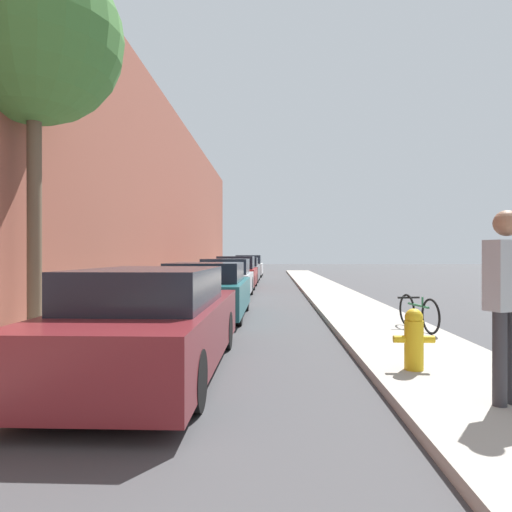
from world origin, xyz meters
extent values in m
plane|color=#3D3D3F|center=(0.00, 16.00, 0.00)|extent=(120.00, 120.00, 0.00)
cube|color=#9E998E|center=(-2.90, 16.00, 0.06)|extent=(2.00, 52.00, 0.12)
cube|color=#9E998E|center=(2.90, 16.00, 0.06)|extent=(2.00, 52.00, 0.12)
cube|color=brown|center=(-4.25, 16.00, 4.15)|extent=(0.70, 52.00, 8.31)
cylinder|color=black|center=(-1.58, 8.20, 0.30)|extent=(0.22, 0.61, 0.61)
cylinder|color=black|center=(-0.08, 8.20, 0.30)|extent=(0.22, 0.61, 0.61)
cylinder|color=black|center=(-1.58, 5.29, 0.30)|extent=(0.22, 0.61, 0.61)
cylinder|color=black|center=(-0.08, 5.29, 0.30)|extent=(0.22, 0.61, 0.61)
cube|color=maroon|center=(-0.83, 6.75, 0.53)|extent=(1.71, 4.68, 0.72)
cube|color=black|center=(-0.83, 6.56, 1.12)|extent=(1.51, 2.44, 0.46)
cylinder|color=black|center=(-1.73, 13.22, 0.32)|extent=(0.22, 0.65, 0.65)
cylinder|color=black|center=(-0.07, 13.22, 0.32)|extent=(0.22, 0.65, 0.65)
cylinder|color=black|center=(-1.73, 10.62, 0.32)|extent=(0.22, 0.65, 0.65)
cylinder|color=black|center=(-0.07, 10.62, 0.32)|extent=(0.22, 0.65, 0.65)
cube|color=#1E6066|center=(-0.90, 11.92, 0.53)|extent=(1.89, 4.19, 0.71)
cube|color=black|center=(-0.90, 11.75, 1.11)|extent=(1.66, 2.18, 0.45)
cylinder|color=black|center=(-1.72, 18.19, 0.34)|extent=(0.22, 0.69, 0.69)
cylinder|color=black|center=(-0.17, 18.19, 0.34)|extent=(0.22, 0.69, 0.69)
cylinder|color=black|center=(-1.72, 15.72, 0.34)|extent=(0.22, 0.69, 0.69)
cylinder|color=black|center=(-0.17, 15.72, 0.34)|extent=(0.22, 0.69, 0.69)
cube|color=silver|center=(-0.94, 16.96, 0.52)|extent=(1.75, 3.99, 0.67)
cube|color=black|center=(-0.94, 16.80, 1.12)|extent=(1.54, 2.07, 0.52)
cylinder|color=black|center=(-1.76, 22.96, 0.32)|extent=(0.22, 0.63, 0.63)
cylinder|color=black|center=(-0.18, 22.96, 0.32)|extent=(0.22, 0.63, 0.63)
cylinder|color=black|center=(-1.76, 20.42, 0.32)|extent=(0.22, 0.63, 0.63)
cylinder|color=black|center=(-0.18, 20.42, 0.32)|extent=(0.22, 0.63, 0.63)
cube|color=maroon|center=(-0.97, 21.69, 0.53)|extent=(1.79, 4.10, 0.72)
cube|color=black|center=(-0.97, 21.52, 1.18)|extent=(1.58, 2.13, 0.57)
cylinder|color=black|center=(-1.83, 28.03, 0.30)|extent=(0.22, 0.61, 0.61)
cylinder|color=black|center=(-0.19, 28.03, 0.30)|extent=(0.22, 0.61, 0.61)
cylinder|color=black|center=(-1.83, 25.59, 0.30)|extent=(0.22, 0.61, 0.61)
cylinder|color=black|center=(-0.19, 25.59, 0.30)|extent=(0.22, 0.61, 0.61)
cube|color=slate|center=(-1.01, 26.81, 0.53)|extent=(1.86, 3.93, 0.72)
cube|color=black|center=(-1.01, 26.65, 1.12)|extent=(1.64, 2.05, 0.47)
cylinder|color=black|center=(-1.83, 34.08, 0.34)|extent=(0.22, 0.68, 0.68)
cylinder|color=black|center=(-0.16, 34.08, 0.34)|extent=(0.22, 0.68, 0.68)
cylinder|color=black|center=(-1.83, 31.37, 0.34)|extent=(0.22, 0.68, 0.68)
cylinder|color=black|center=(-0.16, 31.37, 0.34)|extent=(0.22, 0.68, 0.68)
cube|color=silver|center=(-0.99, 32.72, 0.55)|extent=(1.91, 4.36, 0.73)
cube|color=black|center=(-0.99, 32.55, 1.21)|extent=(1.68, 2.27, 0.59)
cylinder|color=brown|center=(-3.49, 8.74, 2.33)|extent=(0.25, 0.25, 4.42)
sphere|color=#3D7033|center=(-3.49, 8.74, 5.39)|extent=(3.08, 3.08, 3.08)
cylinder|color=gold|center=(2.43, 6.53, 0.42)|extent=(0.23, 0.23, 0.60)
sphere|color=gold|center=(2.43, 6.53, 0.76)|extent=(0.22, 0.22, 0.22)
cylinder|color=gold|center=(2.26, 6.53, 0.49)|extent=(0.15, 0.09, 0.09)
cylinder|color=gold|center=(2.60, 6.53, 0.49)|extent=(0.15, 0.09, 0.09)
cylinder|color=#2D2D33|center=(2.82, 5.22, 0.56)|extent=(0.17, 0.17, 0.88)
cube|color=#999EA3|center=(2.90, 5.25, 1.33)|extent=(0.44, 0.34, 0.66)
sphere|color=#8E664C|center=(2.90, 5.25, 1.82)|extent=(0.24, 0.24, 0.24)
torus|color=black|center=(3.35, 9.93, 0.44)|extent=(0.14, 0.63, 0.63)
torus|color=black|center=(3.49, 9.03, 0.44)|extent=(0.14, 0.63, 0.63)
cube|color=#2D7547|center=(3.42, 9.48, 0.58)|extent=(0.16, 0.77, 0.04)
cylinder|color=#2D7547|center=(3.45, 9.32, 0.67)|extent=(0.04, 0.04, 0.17)
cube|color=black|center=(3.36, 9.86, 0.69)|extent=(0.44, 0.11, 0.04)
camera|label=1|loc=(0.71, 0.95, 1.52)|focal=31.69mm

